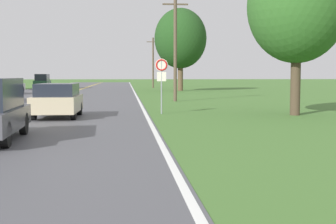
% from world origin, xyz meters
% --- Properties ---
extents(traffic_sign, '(0.60, 0.10, 2.64)m').
position_xyz_m(traffic_sign, '(7.48, 24.31, 1.99)').
color(traffic_sign, gray).
rests_on(traffic_sign, ground).
extents(utility_pole_midground, '(1.80, 0.24, 7.39)m').
position_xyz_m(utility_pole_midground, '(9.27, 34.99, 3.84)').
color(utility_pole_midground, brown).
rests_on(utility_pole_midground, ground).
extents(utility_pole_far, '(1.80, 0.24, 7.15)m').
position_xyz_m(utility_pole_far, '(9.70, 68.99, 3.72)').
color(utility_pole_far, brown).
rests_on(utility_pole_far, ground).
extents(tree_behind_sign, '(6.09, 6.09, 9.63)m').
position_xyz_m(tree_behind_sign, '(12.20, 56.80, 6.10)').
color(tree_behind_sign, brown).
rests_on(tree_behind_sign, ground).
extents(tree_right_cluster, '(4.54, 4.54, 7.63)m').
position_xyz_m(tree_right_cluster, '(13.60, 23.09, 4.99)').
color(tree_right_cluster, '#473828').
rests_on(tree_right_cluster, ground).
extents(car_champagne_hatchback_mid_near, '(1.87, 3.75, 1.49)m').
position_xyz_m(car_champagne_hatchback_mid_near, '(2.80, 22.81, 0.79)').
color(car_champagne_hatchback_mid_near, black).
rests_on(car_champagne_hatchback_mid_near, ground).
extents(car_white_sedan_receding, '(1.87, 4.29, 1.50)m').
position_xyz_m(car_white_sedan_receding, '(-5.32, 48.62, 0.79)').
color(car_white_sedan_receding, black).
rests_on(car_white_sedan_receding, ground).
extents(car_dark_green_suv_distant, '(1.89, 4.60, 1.97)m').
position_xyz_m(car_dark_green_suv_distant, '(-5.35, 66.15, 1.02)').
color(car_dark_green_suv_distant, black).
rests_on(car_dark_green_suv_distant, ground).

